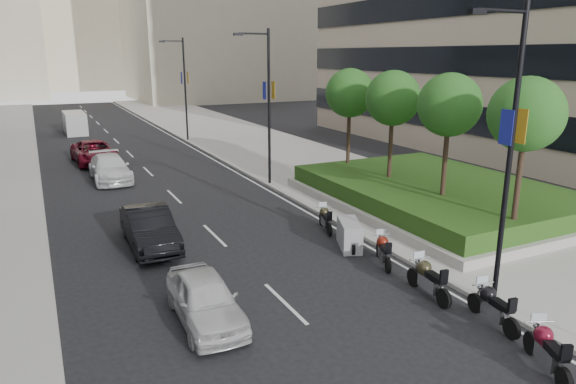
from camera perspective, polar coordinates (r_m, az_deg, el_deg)
ground at (r=14.36m, az=12.73°, el=-17.31°), size 160.00×160.00×0.00m
sidewalk_right at (r=43.40m, az=-2.91°, el=5.05°), size 10.00×100.00×0.15m
lane_edge at (r=41.63m, az=-9.63°, el=4.33°), size 0.12×100.00×0.01m
lane_centre at (r=40.49m, az=-16.70°, el=3.61°), size 0.12×100.00×0.01m
building_cream_centre at (r=130.13m, az=-23.12°, el=18.95°), size 30.00×24.00×38.00m
planter at (r=27.29m, az=16.08°, el=-0.95°), size 10.00×14.00×0.40m
hedge at (r=27.13m, az=16.17°, el=0.26°), size 9.40×13.40×0.80m
tree_0 at (r=21.22m, az=24.95°, el=7.79°), size 2.80×2.80×6.30m
tree_1 at (r=23.92m, az=17.49°, el=9.16°), size 2.80×2.80×6.30m
tree_2 at (r=26.95m, az=11.58°, el=10.13°), size 2.80×2.80×6.30m
tree_3 at (r=30.20m, az=6.88°, el=10.82°), size 2.80×2.80×6.30m
lamp_post_0 at (r=16.04m, az=23.18°, el=4.75°), size 2.34×0.45×9.00m
lamp_post_1 at (r=29.91m, az=-2.41°, el=10.18°), size 2.34×0.45×9.00m
lamp_post_2 at (r=46.90m, az=-11.56°, el=11.66°), size 2.34×0.45×9.00m
motorcycle_1 at (r=14.62m, az=26.83°, el=-15.39°), size 1.08×2.05×1.09m
motorcycle_2 at (r=16.25m, az=21.77°, el=-11.69°), size 0.73×2.18×1.09m
motorcycle_3 at (r=17.34m, az=15.28°, el=-9.29°), size 0.76×2.29×1.14m
motorcycle_4 at (r=19.52m, az=10.56°, el=-6.38°), size 0.99×1.93×1.02m
motorcycle_5 at (r=20.87m, az=6.84°, el=-4.76°), size 1.41×2.00×1.13m
motorcycle_6 at (r=22.86m, az=4.16°, el=-2.99°), size 0.79×1.95×1.00m
car_a at (r=15.44m, az=-9.22°, el=-11.63°), size 1.81×4.23×1.43m
car_b at (r=21.56m, az=-15.15°, el=-3.88°), size 1.73×4.85×1.59m
car_c at (r=33.68m, az=-19.19°, el=2.53°), size 2.21×5.39×1.56m
car_d at (r=39.44m, az=-20.74°, el=4.15°), size 2.99×5.92×1.60m
delivery_van at (r=55.06m, az=-22.57°, el=7.01°), size 1.95×5.00×2.09m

